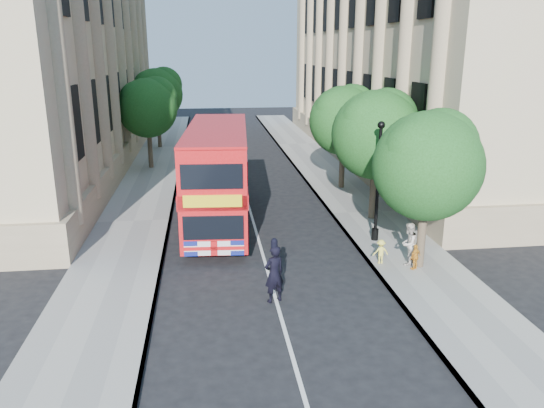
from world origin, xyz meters
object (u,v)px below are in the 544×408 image
object	(u,v)px
lamp_post	(378,187)
police_constable	(274,274)
woman_pedestrian	(409,244)
double_decker_bus	(218,174)
box_van	(213,168)

from	to	relation	value
lamp_post	police_constable	size ratio (longest dim) A/B	2.60
lamp_post	woman_pedestrian	distance (m)	3.19
double_decker_bus	box_van	bearing A→B (deg)	95.37
box_van	police_constable	size ratio (longest dim) A/B	2.74
lamp_post	woman_pedestrian	world-z (taller)	lamp_post
lamp_post	woman_pedestrian	xyz separation A→B (m)	(0.42, -2.75, -1.56)
woman_pedestrian	double_decker_bus	bearing A→B (deg)	-83.82
box_van	police_constable	bearing A→B (deg)	-79.23
lamp_post	box_van	bearing A→B (deg)	127.23
box_van	police_constable	xyz separation A→B (m)	(1.74, -13.96, -0.49)
lamp_post	police_constable	xyz separation A→B (m)	(-5.07, -5.00, -1.52)
double_decker_bus	woman_pedestrian	size ratio (longest dim) A/B	6.10
lamp_post	double_decker_bus	xyz separation A→B (m)	(-6.65, 3.08, 0.03)
double_decker_bus	woman_pedestrian	xyz separation A→B (m)	(7.07, -5.83, -1.59)
police_constable	woman_pedestrian	distance (m)	5.94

